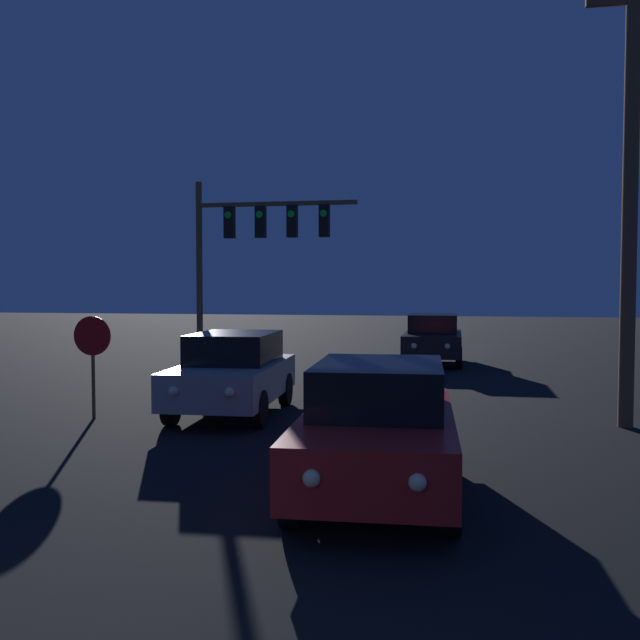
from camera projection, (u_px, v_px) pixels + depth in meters
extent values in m
cube|color=#B21E1E|center=(378.00, 441.00, 8.97)|extent=(2.05, 4.23, 0.71)
cube|color=black|center=(379.00, 386.00, 9.14)|extent=(1.69, 2.31, 0.61)
cylinder|color=black|center=(451.00, 502.00, 7.59)|extent=(0.24, 0.72, 0.71)
cylinder|color=black|center=(292.00, 495.00, 7.84)|extent=(0.24, 0.72, 0.71)
cylinder|color=black|center=(444.00, 448.00, 10.13)|extent=(0.24, 0.72, 0.71)
cylinder|color=black|center=(324.00, 444.00, 10.38)|extent=(0.24, 0.72, 0.71)
sphere|color=#F9EFC6|center=(418.00, 483.00, 6.82)|extent=(0.18, 0.18, 0.18)
sphere|color=#F9EFC6|center=(311.00, 478.00, 6.97)|extent=(0.18, 0.18, 0.18)
cube|color=#99999E|center=(233.00, 380.00, 14.69)|extent=(2.05, 4.23, 0.71)
cube|color=black|center=(235.00, 347.00, 14.86)|extent=(1.69, 2.31, 0.61)
cylinder|color=black|center=(259.00, 409.00, 13.31)|extent=(0.24, 0.72, 0.71)
cylinder|color=black|center=(171.00, 407.00, 13.56)|extent=(0.24, 0.72, 0.71)
cylinder|color=black|center=(285.00, 389.00, 15.85)|extent=(0.24, 0.72, 0.71)
cylinder|color=black|center=(211.00, 387.00, 16.10)|extent=(0.24, 0.72, 0.71)
sphere|color=#F9EFC6|center=(229.00, 392.00, 12.54)|extent=(0.18, 0.18, 0.18)
sphere|color=#F9EFC6|center=(173.00, 391.00, 12.69)|extent=(0.18, 0.18, 0.18)
cube|color=black|center=(433.00, 343.00, 24.09)|extent=(1.88, 4.15, 0.71)
cube|color=black|center=(433.00, 323.00, 24.26)|extent=(1.60, 2.24, 0.61)
cylinder|color=black|center=(459.00, 358.00, 22.68)|extent=(0.21, 0.71, 0.71)
cylinder|color=black|center=(405.00, 357.00, 23.01)|extent=(0.21, 0.71, 0.71)
cylinder|color=black|center=(459.00, 350.00, 25.21)|extent=(0.21, 0.71, 0.71)
cylinder|color=black|center=(410.00, 350.00, 25.53)|extent=(0.21, 0.71, 0.71)
sphere|color=#F9EFC6|center=(448.00, 346.00, 21.93)|extent=(0.18, 0.18, 0.18)
sphere|color=#F9EFC6|center=(414.00, 346.00, 22.13)|extent=(0.18, 0.18, 0.18)
cylinder|color=brown|center=(199.00, 280.00, 20.82)|extent=(0.18, 0.18, 5.66)
cube|color=brown|center=(276.00, 204.00, 20.28)|extent=(4.65, 0.12, 0.12)
cube|color=black|center=(230.00, 223.00, 20.56)|extent=(0.28, 0.28, 0.90)
cylinder|color=green|center=(228.00, 215.00, 20.40)|extent=(0.20, 0.02, 0.20)
cube|color=black|center=(261.00, 222.00, 20.39)|extent=(0.28, 0.28, 0.90)
cylinder|color=green|center=(259.00, 214.00, 20.23)|extent=(0.20, 0.02, 0.20)
cube|color=black|center=(292.00, 222.00, 20.22)|extent=(0.28, 0.28, 0.90)
cylinder|color=green|center=(291.00, 214.00, 20.06)|extent=(0.20, 0.02, 0.20)
cube|color=black|center=(324.00, 221.00, 20.04)|extent=(0.28, 0.28, 0.90)
cylinder|color=green|center=(323.00, 213.00, 19.89)|extent=(0.20, 0.02, 0.20)
cylinder|color=brown|center=(93.00, 368.00, 14.17)|extent=(0.07, 0.07, 2.06)
cylinder|color=red|center=(92.00, 336.00, 14.12)|extent=(0.79, 0.03, 0.79)
cylinder|color=brown|center=(630.00, 193.00, 13.20)|extent=(0.28, 0.28, 8.77)
cube|color=brown|center=(634.00, 0.00, 13.02)|extent=(1.69, 0.14, 0.14)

